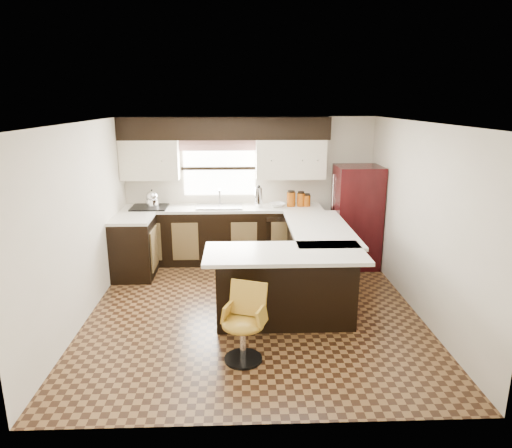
{
  "coord_description": "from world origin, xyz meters",
  "views": [
    {
      "loc": [
        -0.17,
        -5.48,
        2.65
      ],
      "look_at": [
        0.05,
        0.45,
        1.04
      ],
      "focal_mm": 32.0,
      "sensor_mm": 36.0,
      "label": 1
    }
  ],
  "objects_px": {
    "peninsula_long": "(315,260)",
    "bar_chair": "(243,325)",
    "refrigerator": "(356,217)",
    "peninsula_return": "(285,288)"
  },
  "relations": [
    {
      "from": "peninsula_return",
      "to": "refrigerator",
      "type": "relative_size",
      "value": 1.0
    },
    {
      "from": "refrigerator",
      "to": "bar_chair",
      "type": "bearing_deg",
      "value": -123.51
    },
    {
      "from": "refrigerator",
      "to": "bar_chair",
      "type": "distance_m",
      "value": 3.42
    },
    {
      "from": "peninsula_return",
      "to": "bar_chair",
      "type": "bearing_deg",
      "value": -121.54
    },
    {
      "from": "peninsula_long",
      "to": "peninsula_return",
      "type": "distance_m",
      "value": 1.11
    },
    {
      "from": "peninsula_long",
      "to": "refrigerator",
      "type": "relative_size",
      "value": 1.18
    },
    {
      "from": "peninsula_return",
      "to": "refrigerator",
      "type": "xyz_separation_m",
      "value": [
        1.35,
        1.98,
        0.38
      ]
    },
    {
      "from": "peninsula_long",
      "to": "bar_chair",
      "type": "height_order",
      "value": "peninsula_long"
    },
    {
      "from": "refrigerator",
      "to": "peninsula_return",
      "type": "bearing_deg",
      "value": -124.34
    },
    {
      "from": "refrigerator",
      "to": "bar_chair",
      "type": "relative_size",
      "value": 2.01
    }
  ]
}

